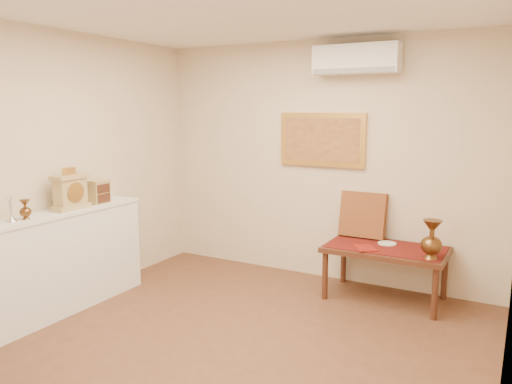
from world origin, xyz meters
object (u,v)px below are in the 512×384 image
Objects in this scene: low_table at (386,254)px; brass_urn_tall at (432,235)px; mantel_clock at (70,192)px; display_ledge at (53,264)px; wooden_chest at (98,192)px.

brass_urn_tall is at bearing -23.68° from low_table.
mantel_clock is (-3.11, -1.44, 0.37)m from brass_urn_tall.
display_ledge is 1.68× the size of low_table.
display_ledge is 8.28× the size of wooden_chest.
low_table is (-0.47, 0.21, -0.30)m from brass_urn_tall.
low_table is (2.67, 1.88, -0.01)m from display_ledge.
wooden_chest is (-3.12, -1.08, 0.32)m from brass_urn_tall.
display_ledge is 3.27m from low_table.
display_ledge is at bearing -97.69° from mantel_clock.
wooden_chest is 0.20× the size of low_table.
low_table is at bearing 156.32° from brass_urn_tall.
display_ledge reaches higher than low_table.
brass_urn_tall is 0.37× the size of low_table.
wooden_chest is at bearing -154.05° from low_table.
display_ledge is at bearing -151.97° from brass_urn_tall.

